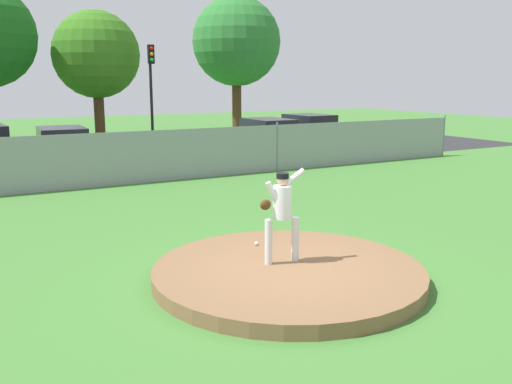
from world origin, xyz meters
name	(u,v)px	position (x,y,z in m)	size (l,w,h in m)	color
ground_plane	(166,209)	(0.00, 6.00, 0.00)	(80.00, 80.00, 0.00)	#427A33
asphalt_strip	(92,166)	(0.00, 14.50, 0.00)	(44.00, 7.00, 0.01)	#2B2B2D
pitchers_mound	(288,273)	(0.00, 0.00, 0.12)	(4.59, 4.59, 0.24)	brown
pitcher_youth	(282,208)	(0.01, 0.24, 1.20)	(0.83, 0.32, 1.63)	silver
baseball	(256,243)	(0.12, 1.32, 0.27)	(0.07, 0.07, 0.07)	white
chainlink_fence	(123,158)	(0.00, 10.00, 0.86)	(29.19, 0.07, 1.82)	gray
parked_car_silver	(63,148)	(-1.01, 14.84, 0.75)	(2.08, 4.40, 1.55)	#B7BABF
parked_car_white	(268,137)	(7.92, 14.24, 0.78)	(1.93, 4.58, 1.63)	silver
parked_car_champagne	(309,133)	(10.57, 14.82, 0.81)	(2.11, 4.30, 1.71)	tan
traffic_cone_orange	(219,158)	(4.58, 12.42, 0.26)	(0.40, 0.40, 0.55)	orange
traffic_light_far	(151,79)	(4.06, 18.99, 3.43)	(0.28, 0.46, 5.03)	black
tree_bushy_near	(96,55)	(2.01, 21.39, 4.59)	(4.36, 4.36, 6.80)	#4C331E
tree_broad_left	(236,42)	(11.06, 23.53, 5.66)	(5.41, 5.41, 8.39)	#4C331E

